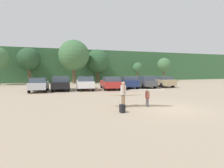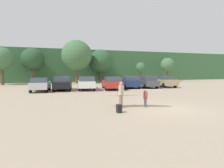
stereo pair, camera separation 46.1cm
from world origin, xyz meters
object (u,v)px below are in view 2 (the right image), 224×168
(person_child, at_px, (145,97))
(parked_car_white, at_px, (86,83))
(backpack_dropped, at_px, (119,109))
(parked_car_black, at_px, (63,83))
(surfboard_white, at_px, (145,90))
(person_adult, at_px, (121,93))
(parked_car_silver, at_px, (40,84))
(parked_car_red, at_px, (112,83))
(parked_car_dark_gray, at_px, (147,82))
(parked_car_tan, at_px, (164,81))
(parked_car_navy, at_px, (130,82))
(surfboard_cream, at_px, (122,95))

(person_child, bearing_deg, parked_car_white, -64.87)
(person_child, relative_size, backpack_dropped, 2.48)
(parked_car_black, bearing_deg, surfboard_white, -151.83)
(person_child, bearing_deg, person_adult, 3.08)
(parked_car_silver, distance_m, parked_car_white, 5.11)
(parked_car_black, distance_m, person_child, 12.55)
(parked_car_red, relative_size, parked_car_dark_gray, 1.08)
(parked_car_dark_gray, xyz_separation_m, parked_car_tan, (2.77, 0.32, -0.03))
(parked_car_white, xyz_separation_m, parked_car_dark_gray, (8.30, 0.21, -0.03))
(parked_car_navy, bearing_deg, parked_car_black, 99.42)
(parked_car_black, bearing_deg, parked_car_tan, -80.99)
(parked_car_silver, relative_size, parked_car_navy, 1.00)
(surfboard_cream, relative_size, backpack_dropped, 5.00)
(person_child, distance_m, surfboard_cream, 1.49)
(parked_car_red, bearing_deg, parked_car_white, 91.76)
(surfboard_cream, bearing_deg, parked_car_navy, -100.99)
(parked_car_silver, xyz_separation_m, parked_car_white, (5.11, 0.05, 0.05))
(surfboard_white, bearing_deg, parked_car_navy, -82.78)
(parked_car_white, height_order, backpack_dropped, parked_car_white)
(parked_car_silver, height_order, parked_car_tan, parked_car_silver)
(parked_car_dark_gray, bearing_deg, parked_car_red, 105.48)
(parked_car_red, xyz_separation_m, parked_car_dark_gray, (5.27, 0.61, 0.01))
(parked_car_red, height_order, backpack_dropped, parked_car_red)
(parked_car_white, distance_m, parked_car_dark_gray, 8.31)
(parked_car_tan, height_order, person_adult, person_adult)
(parked_car_red, relative_size, person_child, 4.36)
(parked_car_navy, distance_m, person_child, 12.19)
(parked_car_dark_gray, bearing_deg, parked_car_navy, 101.92)
(parked_car_white, distance_m, parked_car_tan, 11.08)
(parked_car_silver, relative_size, parked_car_white, 0.87)
(parked_car_black, height_order, surfboard_cream, parked_car_black)
(person_adult, bearing_deg, parked_car_red, -88.34)
(parked_car_navy, bearing_deg, person_child, 171.79)
(parked_car_dark_gray, height_order, surfboard_cream, parked_car_dark_gray)
(parked_car_black, relative_size, parked_car_navy, 0.99)
(parked_car_silver, distance_m, person_adult, 12.21)
(parked_car_tan, xyz_separation_m, surfboard_cream, (-10.80, -11.58, -0.03))
(parked_car_red, bearing_deg, parked_car_silver, 96.89)
(parked_car_black, height_order, backpack_dropped, parked_car_black)
(parked_car_silver, relative_size, person_adult, 2.59)
(parked_car_tan, bearing_deg, person_adult, 139.54)
(parked_car_silver, relative_size, parked_car_dark_gray, 0.93)
(parked_car_silver, bearing_deg, parked_car_dark_gray, -83.73)
(person_adult, distance_m, backpack_dropped, 1.68)
(person_adult, height_order, backpack_dropped, person_adult)
(parked_car_white, height_order, surfboard_white, parked_car_white)
(parked_car_white, bearing_deg, parked_car_black, 91.58)
(parked_car_silver, distance_m, parked_car_navy, 10.84)
(parked_car_black, relative_size, surfboard_white, 1.83)
(parked_car_red, xyz_separation_m, surfboard_cream, (-2.77, -10.65, -0.06))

